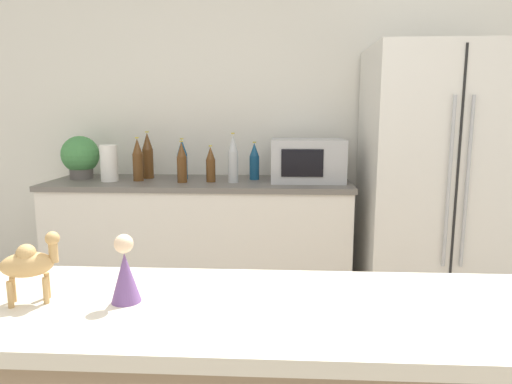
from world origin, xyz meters
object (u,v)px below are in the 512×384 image
at_px(potted_plant, 80,156).
at_px(back_bottle_1, 148,156).
at_px(paper_towel_roll, 109,163).
at_px(back_bottle_5, 182,160).
at_px(back_bottle_2, 233,159).
at_px(back_bottle_0, 254,162).
at_px(refrigerator, 435,188).
at_px(wise_man_figurine_blue, 125,273).
at_px(back_bottle_4, 211,165).
at_px(camel_figurine, 30,263).
at_px(back_bottle_6, 182,163).
at_px(microwave, 307,160).
at_px(back_bottle_3, 138,160).

distance_m(potted_plant, back_bottle_1, 0.46).
distance_m(paper_towel_roll, back_bottle_5, 0.48).
bearing_deg(back_bottle_1, back_bottle_2, -15.50).
distance_m(back_bottle_0, back_bottle_5, 0.50).
xyz_separation_m(refrigerator, wise_man_figurine_blue, (-1.36, -1.96, 0.11)).
bearing_deg(potted_plant, back_bottle_5, 1.63).
bearing_deg(back_bottle_4, camel_figurine, -93.33).
height_order(refrigerator, paper_towel_roll, refrigerator).
distance_m(paper_towel_roll, back_bottle_6, 0.50).
bearing_deg(refrigerator, back_bottle_6, -179.18).
xyz_separation_m(potted_plant, back_bottle_6, (0.74, -0.14, -0.03)).
bearing_deg(camel_figurine, back_bottle_6, 92.01).
xyz_separation_m(back_bottle_6, wise_man_figurine_blue, (0.29, -1.94, -0.05)).
distance_m(refrigerator, back_bottle_1, 1.94).
bearing_deg(wise_man_figurine_blue, microwave, 75.31).
height_order(back_bottle_3, back_bottle_5, back_bottle_3).
bearing_deg(back_bottle_1, back_bottle_4, -18.32).
height_order(back_bottle_2, back_bottle_4, back_bottle_2).
height_order(potted_plant, back_bottle_6, potted_plant).
relative_size(back_bottle_0, back_bottle_4, 1.07).
xyz_separation_m(back_bottle_5, back_bottle_6, (0.03, -0.16, -0.00)).
height_order(back_bottle_3, wise_man_figurine_blue, back_bottle_3).
height_order(back_bottle_2, back_bottle_5, back_bottle_2).
relative_size(paper_towel_roll, back_bottle_3, 0.83).
bearing_deg(back_bottle_3, wise_man_figurine_blue, -73.37).
bearing_deg(potted_plant, back_bottle_2, -6.58).
bearing_deg(refrigerator, back_bottle_3, 179.02).
relative_size(back_bottle_0, camel_figurine, 1.56).
bearing_deg(refrigerator, paper_towel_roll, 179.72).
xyz_separation_m(refrigerator, back_bottle_1, (-1.92, 0.17, 0.18)).
bearing_deg(back_bottle_0, wise_man_figurine_blue, -94.88).
xyz_separation_m(microwave, back_bottle_1, (-1.10, 0.08, 0.02)).
bearing_deg(back_bottle_4, back_bottle_3, 177.60).
relative_size(back_bottle_1, back_bottle_4, 1.35).
xyz_separation_m(microwave, back_bottle_4, (-0.64, -0.08, -0.02)).
xyz_separation_m(paper_towel_roll, camel_figurine, (0.57, -1.99, -0.02)).
bearing_deg(potted_plant, wise_man_figurine_blue, -63.78).
xyz_separation_m(microwave, wise_man_figurine_blue, (-0.54, -2.05, -0.06)).
distance_m(refrigerator, paper_towel_roll, 2.14).
bearing_deg(back_bottle_5, back_bottle_4, -30.50).
bearing_deg(microwave, paper_towel_roll, -176.61).
xyz_separation_m(refrigerator, microwave, (-0.82, 0.09, 0.17)).
relative_size(potted_plant, wise_man_figurine_blue, 1.82).
xyz_separation_m(paper_towel_roll, back_bottle_5, (0.47, 0.13, 0.01)).
bearing_deg(back_bottle_4, refrigerator, -0.50).
xyz_separation_m(back_bottle_0, back_bottle_3, (-0.78, -0.11, 0.02)).
height_order(back_bottle_0, back_bottle_6, back_bottle_6).
bearing_deg(back_bottle_4, potted_plant, 173.38).
xyz_separation_m(refrigerator, back_bottle_0, (-1.18, 0.14, 0.15)).
bearing_deg(potted_plant, back_bottle_4, -6.62).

